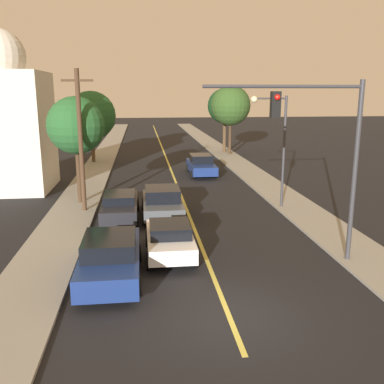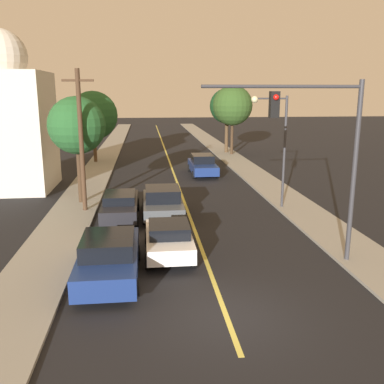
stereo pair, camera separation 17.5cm
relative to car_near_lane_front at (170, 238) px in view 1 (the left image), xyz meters
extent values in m
plane|color=black|center=(1.39, -4.90, -0.75)|extent=(200.00, 200.00, 0.00)
cube|color=black|center=(1.39, 31.10, -0.75)|extent=(9.96, 80.00, 0.01)
cube|color=#D1C14C|center=(1.39, 31.10, -0.74)|extent=(0.16, 76.00, 0.00)
cube|color=gray|center=(-4.83, 31.10, -0.69)|extent=(2.50, 80.00, 0.12)
cube|color=gray|center=(7.62, 31.10, -0.69)|extent=(2.50, 80.00, 0.12)
cube|color=white|center=(0.00, 0.03, -0.09)|extent=(1.77, 3.96, 0.58)
cube|color=black|center=(0.00, -0.12, 0.43)|extent=(1.56, 1.78, 0.45)
cylinder|color=black|center=(-0.84, 1.26, -0.38)|extent=(0.22, 0.75, 0.75)
cylinder|color=black|center=(0.84, 1.26, -0.38)|extent=(0.22, 0.75, 0.75)
cylinder|color=black|center=(-0.84, -1.19, -0.38)|extent=(0.22, 0.75, 0.75)
cylinder|color=black|center=(0.84, -1.19, -0.38)|extent=(0.22, 0.75, 0.75)
cube|color=#474C51|center=(0.00, 5.80, -0.14)|extent=(2.00, 4.63, 0.60)
cube|color=black|center=(0.00, 5.62, 0.48)|extent=(1.76, 2.09, 0.65)
cylinder|color=black|center=(-0.95, 7.24, -0.44)|extent=(0.22, 0.63, 0.63)
cylinder|color=black|center=(0.95, 7.24, -0.44)|extent=(0.22, 0.63, 0.63)
cylinder|color=black|center=(-0.95, 4.37, -0.44)|extent=(0.22, 0.63, 0.63)
cylinder|color=black|center=(0.95, 4.37, -0.44)|extent=(0.22, 0.63, 0.63)
cube|color=navy|center=(-2.19, -1.78, -0.09)|extent=(1.98, 4.97, 0.73)
cube|color=black|center=(-2.19, -1.98, 0.57)|extent=(1.75, 2.24, 0.57)
cylinder|color=black|center=(-3.13, -0.24, -0.45)|extent=(0.22, 0.60, 0.60)
cylinder|color=black|center=(-1.25, -0.24, -0.45)|extent=(0.22, 0.60, 0.60)
cylinder|color=black|center=(-3.13, -3.32, -0.45)|extent=(0.22, 0.60, 0.60)
cylinder|color=black|center=(-1.25, -3.32, -0.45)|extent=(0.22, 0.60, 0.60)
cube|color=black|center=(-2.19, 5.48, -0.09)|extent=(1.75, 4.75, 0.63)
cube|color=black|center=(-2.19, 5.29, 0.44)|extent=(1.54, 2.14, 0.42)
cylinder|color=black|center=(-3.02, 6.95, -0.40)|extent=(0.22, 0.70, 0.70)
cylinder|color=black|center=(-1.36, 6.95, -0.40)|extent=(0.22, 0.70, 0.70)
cylinder|color=black|center=(-3.02, 4.01, -0.40)|extent=(0.22, 0.70, 0.70)
cylinder|color=black|center=(-1.36, 4.01, -0.40)|extent=(0.22, 0.70, 0.70)
cube|color=navy|center=(3.63, 16.97, -0.12)|extent=(1.86, 4.97, 0.66)
cube|color=black|center=(3.63, 17.17, 0.52)|extent=(1.64, 2.24, 0.61)
cylinder|color=black|center=(4.52, 15.43, -0.45)|extent=(0.22, 0.61, 0.61)
cylinder|color=black|center=(2.75, 15.43, -0.45)|extent=(0.22, 0.61, 0.61)
cylinder|color=black|center=(4.52, 18.51, -0.45)|extent=(0.22, 0.61, 0.61)
cylinder|color=black|center=(2.75, 18.51, -0.45)|extent=(0.22, 0.61, 0.61)
cylinder|color=#333338|center=(6.77, -1.33, 2.72)|extent=(0.18, 0.18, 6.71)
cylinder|color=#333338|center=(3.93, -1.33, 5.83)|extent=(5.69, 0.12, 0.12)
cube|color=black|center=(3.64, -1.33, 5.22)|extent=(0.32, 0.28, 0.90)
sphere|color=red|center=(3.64, -1.51, 5.46)|extent=(0.20, 0.20, 0.20)
cylinder|color=#333338|center=(6.72, 6.51, 2.41)|extent=(0.14, 0.14, 6.09)
cylinder|color=#333338|center=(5.84, 6.51, 5.31)|extent=(1.76, 0.09, 0.09)
sphere|color=beige|center=(4.96, 6.51, 5.26)|extent=(0.36, 0.36, 0.36)
cylinder|color=#422D1E|center=(-4.18, 6.98, 3.09)|extent=(0.24, 0.24, 7.45)
cube|color=#422D1E|center=(-4.18, 6.98, 6.22)|extent=(1.60, 0.12, 0.12)
cylinder|color=#3D2B1C|center=(-4.64, 8.79, 1.02)|extent=(0.28, 0.28, 3.31)
sphere|color=#235628|center=(-4.64, 8.79, 3.81)|extent=(3.24, 3.24, 3.24)
cylinder|color=#4C3823|center=(-5.43, 23.89, 0.71)|extent=(0.32, 0.32, 2.69)
sphere|color=#235628|center=(-5.43, 23.89, 3.58)|extent=(4.36, 4.36, 4.36)
cylinder|color=#3D2B1C|center=(8.06, 27.35, 1.14)|extent=(0.29, 0.29, 3.54)
sphere|color=#2D4C1E|center=(8.06, 27.35, 4.31)|extent=(4.02, 4.02, 4.02)
cylinder|color=#4C3823|center=(7.77, 28.76, 1.16)|extent=(0.36, 0.36, 3.58)
sphere|color=#143819|center=(7.77, 28.76, 4.22)|extent=(3.64, 3.64, 3.64)
cube|color=beige|center=(-9.83, 13.34, 3.09)|extent=(5.48, 5.48, 7.69)
camera|label=1|loc=(-1.02, -16.01, 5.64)|focal=40.00mm
camera|label=2|loc=(-0.84, -16.03, 5.64)|focal=40.00mm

